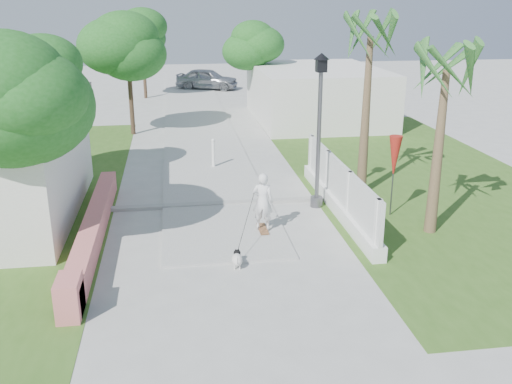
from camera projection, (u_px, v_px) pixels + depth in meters
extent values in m
plane|color=#B7B7B2|center=(242.00, 308.00, 11.31)|extent=(90.00, 90.00, 0.00)
cube|color=#B7B7B2|center=(196.00, 115.00, 30.04)|extent=(3.20, 36.00, 0.06)
cube|color=#999993|center=(217.00, 204.00, 16.92)|extent=(6.50, 0.25, 0.10)
cube|color=#365E1D|center=(414.00, 176.00, 19.77)|extent=(8.00, 20.00, 0.01)
cube|color=#D7756E|center=(94.00, 228.00, 14.51)|extent=(0.45, 8.00, 0.60)
cube|color=#D7756E|center=(69.00, 297.00, 10.92)|extent=(0.45, 0.80, 0.80)
cube|color=white|center=(338.00, 205.00, 16.40)|extent=(0.35, 7.00, 0.40)
cube|color=white|center=(339.00, 180.00, 16.16)|extent=(0.10, 7.00, 1.10)
cube|color=white|center=(377.00, 229.00, 13.22)|extent=(0.14, 0.14, 1.50)
cube|color=white|center=(349.00, 198.00, 15.28)|extent=(0.14, 0.14, 1.50)
cube|color=white|center=(327.00, 175.00, 17.35)|extent=(0.14, 0.14, 1.50)
cube|color=white|center=(312.00, 157.00, 19.22)|extent=(0.14, 0.14, 1.50)
cube|color=silver|center=(316.00, 94.00, 28.58)|extent=(6.00, 8.00, 2.60)
cylinder|color=#59595E|center=(316.00, 202.00, 16.81)|extent=(0.36, 0.36, 0.30)
cylinder|color=#59595E|center=(319.00, 141.00, 16.22)|extent=(0.12, 0.12, 4.00)
cube|color=black|center=(321.00, 66.00, 15.54)|extent=(0.28, 0.28, 0.35)
cone|color=black|center=(322.00, 56.00, 15.46)|extent=(0.44, 0.44, 0.18)
cylinder|color=white|center=(213.00, 155.00, 20.55)|extent=(0.12, 0.12, 1.00)
sphere|color=white|center=(213.00, 140.00, 20.38)|extent=(0.14, 0.14, 0.14)
cylinder|color=#59595E|center=(393.00, 182.00, 15.87)|extent=(0.04, 0.04, 2.00)
cone|color=#B42C19|center=(395.00, 157.00, 15.64)|extent=(0.36, 0.36, 1.20)
cylinder|color=#4C3826|center=(28.00, 181.00, 12.89)|extent=(0.20, 0.20, 3.85)
ellipsoid|color=#1A5819|center=(18.00, 108.00, 12.36)|extent=(3.60, 3.60, 2.70)
ellipsoid|color=#1A5819|center=(23.00, 93.00, 12.08)|extent=(3.06, 3.06, 2.30)
ellipsoid|color=#1A5819|center=(6.00, 75.00, 12.29)|extent=(2.70, 2.70, 2.02)
cylinder|color=#4C3826|center=(35.00, 135.00, 17.96)|extent=(0.20, 0.20, 3.50)
ellipsoid|color=#1A5819|center=(29.00, 87.00, 17.48)|extent=(3.20, 3.20, 2.40)
ellipsoid|color=#1A5819|center=(33.00, 77.00, 17.20)|extent=(2.72, 2.72, 2.05)
ellipsoid|color=#1A5819|center=(21.00, 64.00, 17.41)|extent=(2.40, 2.40, 1.79)
cylinder|color=#4C3826|center=(130.00, 92.00, 25.27)|extent=(0.20, 0.20, 3.85)
ellipsoid|color=#1A5819|center=(128.00, 53.00, 24.74)|extent=(3.40, 3.40, 2.55)
ellipsoid|color=#1A5819|center=(132.00, 45.00, 24.47)|extent=(2.89, 2.89, 2.18)
ellipsoid|color=#1A5819|center=(122.00, 37.00, 24.68)|extent=(2.55, 2.55, 1.90)
cylinder|color=#4C3826|center=(256.00, 81.00, 29.93)|extent=(0.20, 0.20, 3.50)
ellipsoid|color=#1A5819|center=(256.00, 51.00, 29.44)|extent=(3.00, 3.00, 2.25)
ellipsoid|color=#1A5819|center=(260.00, 45.00, 29.17)|extent=(2.55, 2.55, 1.92)
ellipsoid|color=#1A5819|center=(251.00, 37.00, 29.38)|extent=(2.25, 2.25, 1.68)
cylinder|color=#4C3826|center=(144.00, 66.00, 34.67)|extent=(0.20, 0.20, 3.85)
ellipsoid|color=#1A5819|center=(142.00, 38.00, 34.14)|extent=(3.20, 3.20, 2.40)
ellipsoid|color=#1A5819|center=(145.00, 33.00, 33.86)|extent=(2.72, 2.72, 2.05)
ellipsoid|color=#1A5819|center=(138.00, 26.00, 34.07)|extent=(2.40, 2.40, 1.79)
cone|color=brown|center=(365.00, 118.00, 17.26)|extent=(0.32, 0.32, 4.80)
cone|color=brown|center=(438.00, 155.00, 14.38)|extent=(0.32, 0.32, 4.20)
cube|color=brown|center=(263.00, 229.00, 15.00)|extent=(0.48, 0.82, 0.02)
imported|color=white|center=(263.00, 201.00, 14.76)|extent=(0.64, 0.53, 1.52)
cylinder|color=gray|center=(262.00, 235.00, 14.75)|extent=(0.03, 0.06, 0.06)
cylinder|color=gray|center=(267.00, 235.00, 14.76)|extent=(0.03, 0.06, 0.06)
cylinder|color=gray|center=(258.00, 227.00, 15.28)|extent=(0.03, 0.06, 0.06)
cylinder|color=gray|center=(264.00, 226.00, 15.30)|extent=(0.03, 0.06, 0.06)
ellipsoid|color=silver|center=(237.00, 260.00, 12.97)|extent=(0.29, 0.44, 0.26)
sphere|color=black|center=(237.00, 253.00, 13.13)|extent=(0.17, 0.17, 0.17)
sphere|color=silver|center=(237.00, 252.00, 13.21)|extent=(0.08, 0.08, 0.08)
cone|color=black|center=(235.00, 250.00, 13.10)|extent=(0.05, 0.05, 0.06)
cone|color=black|center=(239.00, 250.00, 13.10)|extent=(0.05, 0.05, 0.06)
cylinder|color=silver|center=(235.00, 263.00, 13.10)|extent=(0.04, 0.04, 0.12)
cylinder|color=silver|center=(240.00, 263.00, 13.10)|extent=(0.04, 0.04, 0.12)
cylinder|color=silver|center=(235.00, 267.00, 12.91)|extent=(0.04, 0.04, 0.12)
cylinder|color=silver|center=(240.00, 267.00, 12.92)|extent=(0.04, 0.04, 0.12)
cylinder|color=silver|center=(237.00, 261.00, 12.76)|extent=(0.03, 0.10, 0.10)
imported|color=#ABAFB3|center=(207.00, 79.00, 38.45)|extent=(4.45, 2.91, 1.41)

